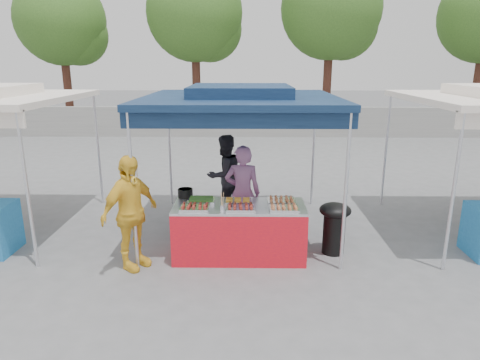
{
  "coord_description": "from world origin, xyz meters",
  "views": [
    {
      "loc": [
        0.1,
        -6.25,
        2.95
      ],
      "look_at": [
        0.0,
        0.6,
        1.05
      ],
      "focal_mm": 32.0,
      "sensor_mm": 36.0,
      "label": 1
    }
  ],
  "objects_px": {
    "cooking_pot": "(185,193)",
    "helper_man": "(225,175)",
    "vendor_table": "(239,231)",
    "wok_burner": "(334,224)",
    "vendor_woman": "(243,193)",
    "customer_person": "(130,213)"
  },
  "relations": [
    {
      "from": "cooking_pot",
      "to": "wok_burner",
      "type": "xyz_separation_m",
      "value": [
        2.36,
        -0.22,
        -0.43
      ]
    },
    {
      "from": "vendor_table",
      "to": "cooking_pot",
      "type": "height_order",
      "value": "cooking_pot"
    },
    {
      "from": "cooking_pot",
      "to": "helper_man",
      "type": "bearing_deg",
      "value": 70.7
    },
    {
      "from": "helper_man",
      "to": "wok_burner",
      "type": "bearing_deg",
      "value": 96.02
    },
    {
      "from": "wok_burner",
      "to": "vendor_woman",
      "type": "xyz_separation_m",
      "value": [
        -1.45,
        0.54,
        0.33
      ]
    },
    {
      "from": "vendor_table",
      "to": "helper_man",
      "type": "height_order",
      "value": "helper_man"
    },
    {
      "from": "customer_person",
      "to": "wok_burner",
      "type": "bearing_deg",
      "value": -46.24
    },
    {
      "from": "helper_man",
      "to": "customer_person",
      "type": "distance_m",
      "value": 2.65
    },
    {
      "from": "cooking_pot",
      "to": "vendor_woman",
      "type": "bearing_deg",
      "value": 19.27
    },
    {
      "from": "cooking_pot",
      "to": "helper_man",
      "type": "distance_m",
      "value": 1.67
    },
    {
      "from": "vendor_woman",
      "to": "vendor_table",
      "type": "bearing_deg",
      "value": 89.31
    },
    {
      "from": "cooking_pot",
      "to": "wok_burner",
      "type": "relative_size",
      "value": 0.28
    },
    {
      "from": "vendor_table",
      "to": "wok_burner",
      "type": "xyz_separation_m",
      "value": [
        1.49,
        0.16,
        0.07
      ]
    },
    {
      "from": "customer_person",
      "to": "vendor_table",
      "type": "bearing_deg",
      "value": -42.55
    },
    {
      "from": "wok_burner",
      "to": "helper_man",
      "type": "relative_size",
      "value": 0.52
    },
    {
      "from": "vendor_table",
      "to": "vendor_woman",
      "type": "relative_size",
      "value": 1.22
    },
    {
      "from": "wok_burner",
      "to": "customer_person",
      "type": "distance_m",
      "value": 3.12
    },
    {
      "from": "vendor_table",
      "to": "vendor_woman",
      "type": "distance_m",
      "value": 0.8
    },
    {
      "from": "vendor_table",
      "to": "wok_burner",
      "type": "relative_size",
      "value": 2.4
    },
    {
      "from": "vendor_table",
      "to": "cooking_pot",
      "type": "relative_size",
      "value": 8.42
    },
    {
      "from": "vendor_table",
      "to": "wok_burner",
      "type": "distance_m",
      "value": 1.5
    },
    {
      "from": "vendor_woman",
      "to": "helper_man",
      "type": "height_order",
      "value": "vendor_woman"
    }
  ]
}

